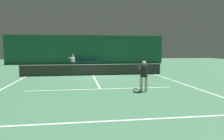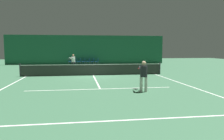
{
  "view_description": "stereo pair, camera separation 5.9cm",
  "coord_description": "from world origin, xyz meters",
  "px_view_note": "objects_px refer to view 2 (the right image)",
  "views": [
    {
      "loc": [
        -1.18,
        -18.55,
        2.29
      ],
      "look_at": [
        0.88,
        -5.05,
        0.94
      ],
      "focal_mm": 35.0,
      "sensor_mm": 36.0,
      "label": 1
    },
    {
      "loc": [
        -1.12,
        -18.56,
        2.29
      ],
      "look_at": [
        0.88,
        -5.05,
        0.94
      ],
      "focal_mm": 35.0,
      "sensor_mm": 36.0,
      "label": 2
    }
  ],
  "objects_px": {
    "courtside_chair_2": "(80,61)",
    "courtside_chair_1": "(75,61)",
    "courtside_chair_3": "(84,61)",
    "player_near": "(144,74)",
    "tennis_net": "(93,69)",
    "player_far": "(73,61)",
    "courtside_chair_4": "(89,61)",
    "courtside_chair_6": "(97,61)",
    "courtside_chair_5": "(93,61)",
    "courtside_chair_0": "(71,61)"
  },
  "relations": [
    {
      "from": "courtside_chair_4",
      "to": "courtside_chair_6",
      "type": "relative_size",
      "value": 1.0
    },
    {
      "from": "courtside_chair_3",
      "to": "tennis_net",
      "type": "bearing_deg",
      "value": 2.21
    },
    {
      "from": "tennis_net",
      "to": "courtside_chair_0",
      "type": "bearing_deg",
      "value": 100.38
    },
    {
      "from": "courtside_chair_0",
      "to": "courtside_chair_6",
      "type": "height_order",
      "value": "same"
    },
    {
      "from": "player_near",
      "to": "courtside_chair_5",
      "type": "bearing_deg",
      "value": 10.96
    },
    {
      "from": "player_near",
      "to": "courtside_chair_1",
      "type": "distance_m",
      "value": 21.09
    },
    {
      "from": "courtside_chair_1",
      "to": "courtside_chair_3",
      "type": "distance_m",
      "value": 1.27
    },
    {
      "from": "courtside_chair_0",
      "to": "courtside_chair_4",
      "type": "distance_m",
      "value": 2.55
    },
    {
      "from": "player_near",
      "to": "courtside_chair_3",
      "type": "distance_m",
      "value": 20.88
    },
    {
      "from": "courtside_chair_3",
      "to": "courtside_chair_5",
      "type": "xyz_separation_m",
      "value": [
        1.27,
        0.0,
        0.0
      ]
    },
    {
      "from": "player_far",
      "to": "courtside_chair_3",
      "type": "height_order",
      "value": "player_far"
    },
    {
      "from": "courtside_chair_0",
      "to": "courtside_chair_5",
      "type": "bearing_deg",
      "value": 90.0
    },
    {
      "from": "courtside_chair_2",
      "to": "courtside_chair_5",
      "type": "bearing_deg",
      "value": 90.0
    },
    {
      "from": "player_far",
      "to": "courtside_chair_5",
      "type": "distance_m",
      "value": 8.56
    },
    {
      "from": "courtside_chair_1",
      "to": "courtside_chair_3",
      "type": "relative_size",
      "value": 1.0
    },
    {
      "from": "courtside_chair_6",
      "to": "courtside_chair_0",
      "type": "bearing_deg",
      "value": -90.0
    },
    {
      "from": "courtside_chair_1",
      "to": "player_far",
      "type": "bearing_deg",
      "value": -0.33
    },
    {
      "from": "player_far",
      "to": "courtside_chair_1",
      "type": "bearing_deg",
      "value": -154.27
    },
    {
      "from": "player_near",
      "to": "courtside_chair_5",
      "type": "xyz_separation_m",
      "value": [
        -1.43,
        20.7,
        -0.47
      ]
    },
    {
      "from": "courtside_chair_1",
      "to": "courtside_chair_4",
      "type": "height_order",
      "value": "same"
    },
    {
      "from": "player_far",
      "to": "courtside_chair_1",
      "type": "xyz_separation_m",
      "value": [
        0.05,
        8.14,
        -0.5
      ]
    },
    {
      "from": "courtside_chair_2",
      "to": "courtside_chair_4",
      "type": "height_order",
      "value": "same"
    },
    {
      "from": "player_near",
      "to": "courtside_chair_2",
      "type": "distance_m",
      "value": 20.98
    },
    {
      "from": "tennis_net",
      "to": "courtside_chair_5",
      "type": "height_order",
      "value": "tennis_net"
    },
    {
      "from": "courtside_chair_1",
      "to": "courtside_chair_6",
      "type": "bearing_deg",
      "value": 90.0
    },
    {
      "from": "tennis_net",
      "to": "courtside_chair_3",
      "type": "height_order",
      "value": "tennis_net"
    },
    {
      "from": "tennis_net",
      "to": "player_far",
      "type": "relative_size",
      "value": 7.11
    },
    {
      "from": "player_far",
      "to": "courtside_chair_6",
      "type": "relative_size",
      "value": 2.01
    },
    {
      "from": "courtside_chair_1",
      "to": "courtside_chair_2",
      "type": "bearing_deg",
      "value": 90.0
    },
    {
      "from": "player_near",
      "to": "courtside_chair_3",
      "type": "xyz_separation_m",
      "value": [
        -2.71,
        20.7,
        -0.47
      ]
    },
    {
      "from": "tennis_net",
      "to": "courtside_chair_1",
      "type": "bearing_deg",
      "value": 97.69
    },
    {
      "from": "tennis_net",
      "to": "courtside_chair_1",
      "type": "xyz_separation_m",
      "value": [
        -1.78,
        13.19,
        -0.03
      ]
    },
    {
      "from": "courtside_chair_6",
      "to": "courtside_chair_3",
      "type": "bearing_deg",
      "value": -90.0
    },
    {
      "from": "player_near",
      "to": "player_far",
      "type": "height_order",
      "value": "player_far"
    },
    {
      "from": "courtside_chair_3",
      "to": "player_far",
      "type": "bearing_deg",
      "value": -9.21
    },
    {
      "from": "courtside_chair_2",
      "to": "courtside_chair_1",
      "type": "bearing_deg",
      "value": -90.0
    },
    {
      "from": "courtside_chair_3",
      "to": "courtside_chair_6",
      "type": "distance_m",
      "value": 1.91
    },
    {
      "from": "player_near",
      "to": "courtside_chair_1",
      "type": "height_order",
      "value": "player_near"
    },
    {
      "from": "courtside_chair_3",
      "to": "courtside_chair_6",
      "type": "xyz_separation_m",
      "value": [
        1.91,
        0.0,
        0.0
      ]
    },
    {
      "from": "player_near",
      "to": "courtside_chair_5",
      "type": "relative_size",
      "value": 1.95
    },
    {
      "from": "courtside_chair_5",
      "to": "tennis_net",
      "type": "bearing_deg",
      "value": -3.31
    },
    {
      "from": "tennis_net",
      "to": "courtside_chair_6",
      "type": "xyz_separation_m",
      "value": [
        1.4,
        13.19,
        -0.03
      ]
    },
    {
      "from": "player_far",
      "to": "courtside_chair_0",
      "type": "xyz_separation_m",
      "value": [
        -0.59,
        8.14,
        -0.5
      ]
    },
    {
      "from": "courtside_chair_2",
      "to": "player_far",
      "type": "bearing_deg",
      "value": -4.8
    },
    {
      "from": "tennis_net",
      "to": "player_near",
      "type": "bearing_deg",
      "value": -73.69
    },
    {
      "from": "tennis_net",
      "to": "courtside_chair_3",
      "type": "distance_m",
      "value": 13.2
    },
    {
      "from": "tennis_net",
      "to": "player_far",
      "type": "xyz_separation_m",
      "value": [
        -1.83,
        5.05,
        0.47
      ]
    },
    {
      "from": "player_near",
      "to": "courtside_chair_2",
      "type": "height_order",
      "value": "player_near"
    },
    {
      "from": "courtside_chair_0",
      "to": "courtside_chair_6",
      "type": "relative_size",
      "value": 1.0
    },
    {
      "from": "courtside_chair_4",
      "to": "courtside_chair_2",
      "type": "bearing_deg",
      "value": -90.0
    }
  ]
}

